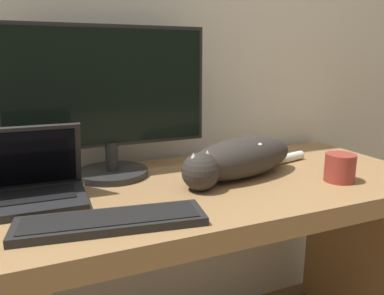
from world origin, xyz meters
name	(u,v)px	position (x,y,z in m)	size (l,w,h in m)	color
wall_back	(116,4)	(0.00, 0.69, 1.30)	(6.40, 0.06, 2.60)	silver
desk	(153,234)	(0.00, 0.31, 0.60)	(1.79, 0.63, 0.74)	#A37A4C
monitor	(109,100)	(-0.08, 0.50, 0.99)	(0.63, 0.23, 0.47)	#282828
laptop	(26,187)	(-0.33, 0.35, 0.79)	(0.30, 0.22, 0.21)	#232326
external_keyboard	(112,221)	(-0.16, 0.12, 0.75)	(0.44, 0.18, 0.02)	black
cat	(238,158)	(0.29, 0.31, 0.81)	(0.55, 0.24, 0.13)	#332D28
coffee_mug	(340,168)	(0.56, 0.16, 0.79)	(0.09, 0.09, 0.09)	#9E382D
small_toy	(230,155)	(0.34, 0.47, 0.78)	(0.07, 0.07, 0.07)	#2D6BB7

